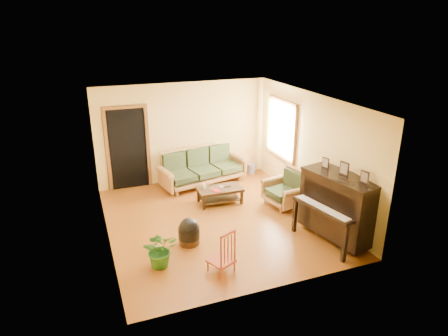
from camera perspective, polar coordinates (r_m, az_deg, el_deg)
name	(u,v)px	position (r m, az deg, el deg)	size (l,w,h in m)	color
floor	(217,220)	(8.68, -1.06, -7.45)	(5.00, 5.00, 0.00)	#64310D
doorway	(128,149)	(10.23, -13.55, 2.62)	(1.08, 0.16, 2.05)	black
window	(282,129)	(10.10, 8.27, 5.57)	(0.12, 1.36, 1.46)	white
sofa	(203,167)	(10.34, -3.00, 0.17)	(2.23, 0.93, 0.96)	#A46F3C
coffee_table	(220,195)	(9.38, -0.60, -3.94)	(1.04, 0.56, 0.38)	black
armchair	(284,188)	(9.25, 8.51, -2.91)	(0.82, 0.86, 0.86)	#A46F3C
piano	(338,208)	(8.02, 15.98, -5.47)	(0.89, 1.51, 1.33)	black
footstool	(189,234)	(7.78, -5.02, -9.42)	(0.42, 0.42, 0.40)	black
red_chair	(221,250)	(6.88, -0.41, -11.68)	(0.38, 0.42, 0.81)	maroon
leaning_frame	(244,162)	(11.12, 2.84, 0.83)	(0.49, 0.11, 0.65)	#B48B3C
ceramic_crock	(252,169)	(11.21, 3.97, -0.10)	(0.21, 0.21, 0.26)	#2F3C8E
potted_plant	(161,249)	(7.14, -9.06, -11.37)	(0.60, 0.52, 0.67)	#205217
book	(214,191)	(9.11, -1.49, -3.34)	(0.15, 0.20, 0.02)	maroon
candle	(204,186)	(9.28, -2.85, -2.60)	(0.06, 0.06, 0.11)	white
glass_jar	(221,187)	(9.27, -0.38, -2.77)	(0.09, 0.09, 0.06)	silver
remote	(228,186)	(9.37, 0.57, -2.65)	(0.14, 0.04, 0.01)	black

